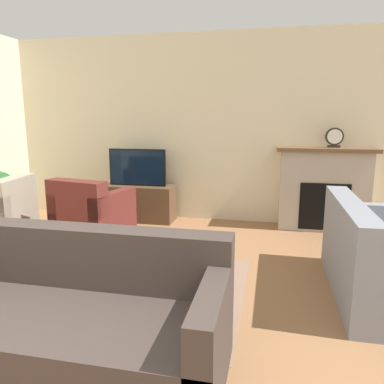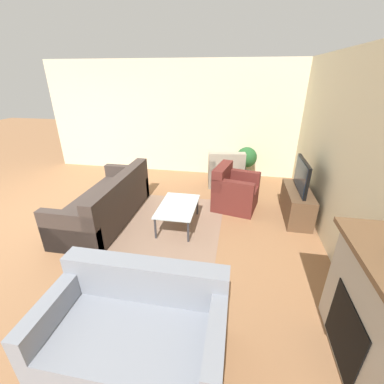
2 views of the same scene
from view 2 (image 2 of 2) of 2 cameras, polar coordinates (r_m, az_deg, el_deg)
name	(u,v)px [view 2 (image 2 of 2)]	position (r m, az deg, el deg)	size (l,w,h in m)	color
ground_plane	(44,216)	(5.45, -30.02, -4.63)	(20.00, 20.00, 0.00)	#936642
wall_back	(347,160)	(3.94, 31.20, 6.18)	(8.59, 0.06, 2.70)	beige
wall_left	(198,120)	(6.52, 1.35, 15.76)	(0.06, 7.79, 2.70)	beige
area_rug	(168,224)	(4.50, -5.33, -7.09)	(2.15, 1.80, 0.00)	#896B56
fireplace	(376,317)	(2.73, 35.74, -21.56)	(1.28, 0.43, 1.13)	#B2A899
tv_stand	(296,204)	(4.93, 22.20, -2.44)	(1.07, 0.41, 0.53)	brown
tv	(302,176)	(4.73, 23.19, 3.34)	(0.86, 0.06, 0.54)	black
couch_sectional	(107,204)	(4.75, -18.27, -2.56)	(2.11, 0.88, 0.82)	#3D332D
couch_loveseat	(137,332)	(2.63, -12.20, -28.12)	(0.90, 1.55, 0.82)	gray
armchair_by_window	(225,171)	(6.05, 7.41, 4.56)	(0.90, 0.89, 0.82)	#9E937F
armchair_accent	(234,193)	(4.97, 9.28, -0.14)	(0.89, 0.90, 0.82)	#5B231E
coffee_table	(178,207)	(4.29, -3.17, -3.45)	(0.95, 0.60, 0.38)	#333338
potted_plant	(246,161)	(6.28, 11.98, 6.85)	(0.48, 0.48, 0.81)	beige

